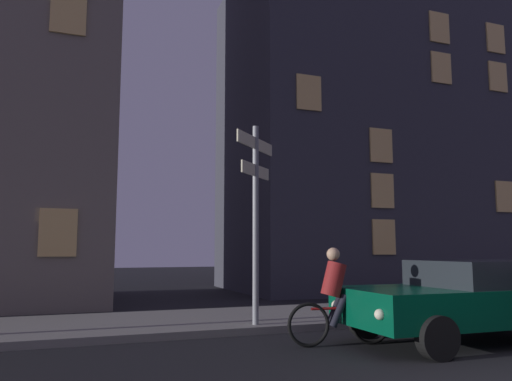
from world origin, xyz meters
TOP-DOWN VIEW (x-y plane):
  - sidewalk_kerb at (0.00, 6.40)m, footprint 40.00×3.18m
  - signpost at (-1.49, 5.14)m, footprint 1.17×1.17m
  - car_far_oncoming at (1.62, 2.85)m, footprint 4.44×2.15m
  - cyclist at (-0.71, 3.37)m, footprint 1.81×0.38m
  - building_right_block at (7.92, 13.62)m, footprint 13.93×6.54m

SIDE VIEW (x-z plane):
  - sidewalk_kerb at x=0.00m, z-range 0.00..0.14m
  - cyclist at x=-0.71m, z-range -0.06..1.55m
  - car_far_oncoming at x=1.62m, z-range 0.06..1.44m
  - signpost at x=-1.49m, z-range 0.51..4.42m
  - building_right_block at x=7.92m, z-range 0.00..12.57m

